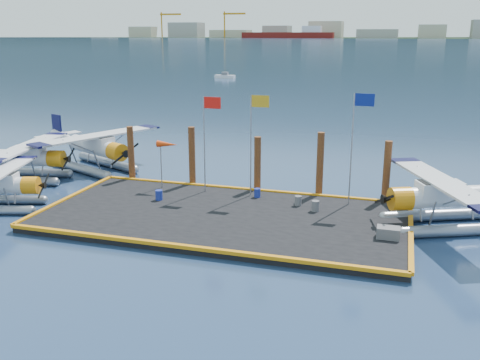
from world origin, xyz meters
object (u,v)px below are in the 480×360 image
object	(u,v)px
seaplane_b	(24,160)
seaplane_c	(96,149)
piling_3	(320,167)
piling_1	(192,158)
drum_0	(159,195)
seaplane_d	(446,200)
flagpole_blue	(356,133)
drum_2	(315,206)
piling_4	(386,174)
crate	(388,233)
piling_2	(257,166)
drum_5	(257,193)
flagpole_yellow	(254,130)
flagpole_red	(207,129)
piling_0	(131,155)
windsock	(167,145)
drum_4	(298,201)

from	to	relation	value
seaplane_b	seaplane_c	world-z (taller)	seaplane_c
piling_3	piling_1	bearing A→B (deg)	180.00
seaplane_c	drum_0	size ratio (longest dim) A/B	17.03
seaplane_d	drum_0	xyz separation A→B (m)	(-16.25, -1.02, -0.87)
flagpole_blue	drum_2	bearing A→B (deg)	-135.79
piling_4	flagpole_blue	bearing A→B (deg)	-138.42
crate	piling_2	xyz separation A→B (m)	(-8.42, 6.44, 1.22)
drum_5	flagpole_yellow	bearing A→B (deg)	142.71
flagpole_red	piling_0	bearing A→B (deg)	165.54
piling_4	piling_3	bearing A→B (deg)	180.00
drum_0	flagpole_blue	size ratio (longest dim) A/B	0.09
drum_0	seaplane_d	bearing A→B (deg)	3.61
crate	piling_3	bearing A→B (deg)	124.44
drum_0	piling_1	xyz separation A→B (m)	(0.54, 4.08, 1.40)
windsock	flagpole_red	bearing A→B (deg)	0.00
drum_0	piling_0	distance (m)	5.83
drum_0	piling_2	bearing A→B (deg)	39.00
seaplane_c	seaplane_d	xyz separation A→B (m)	(24.51, -5.53, -0.06)
flagpole_yellow	piling_4	bearing A→B (deg)	11.60
seaplane_d	piling_1	size ratio (longest dim) A/B	2.35
seaplane_d	piling_1	distance (m)	16.02
piling_1	piling_3	xyz separation A→B (m)	(8.50, 0.00, 0.05)
crate	piling_4	size ratio (longest dim) A/B	0.28
seaplane_d	drum_4	bearing A→B (deg)	63.80
flagpole_yellow	piling_3	bearing A→B (deg)	22.85
seaplane_c	drum_5	bearing A→B (deg)	96.79
piling_1	piling_2	size ratio (longest dim) A/B	1.11
drum_5	seaplane_c	bearing A→B (deg)	162.70
flagpole_red	piling_4	bearing A→B (deg)	8.43
seaplane_b	drum_4	bearing A→B (deg)	76.66
crate	piling_2	size ratio (longest dim) A/B	0.29
piling_1	piling_4	bearing A→B (deg)	0.00
drum_0	flagpole_blue	distance (m)	12.18
piling_1	piling_2	world-z (taller)	piling_1
crate	piling_0	xyz separation A→B (m)	(-17.42, 6.44, 1.32)
flagpole_yellow	piling_2	world-z (taller)	flagpole_yellow
piling_4	drum_5	bearing A→B (deg)	-166.36
piling_3	flagpole_red	bearing A→B (deg)	-166.75
drum_4	piling_3	bearing A→B (deg)	73.45
drum_4	crate	distance (m)	6.43
drum_4	flagpole_yellow	xyz separation A→B (m)	(-3.00, 1.09, 3.83)
drum_2	drum_5	size ratio (longest dim) A/B	1.11
seaplane_b	drum_5	world-z (taller)	seaplane_b
drum_0	piling_3	world-z (taller)	piling_3
seaplane_c	drum_0	xyz separation A→B (m)	(8.26, -6.56, -0.93)
drum_5	flagpole_red	xyz separation A→B (m)	(-3.29, 0.22, 3.72)
seaplane_b	drum_4	size ratio (longest dim) A/B	16.95
drum_2	drum_5	bearing A→B (deg)	157.35
drum_0	piling_0	bearing A→B (deg)	134.14
drum_0	flagpole_yellow	bearing A→B (deg)	25.33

